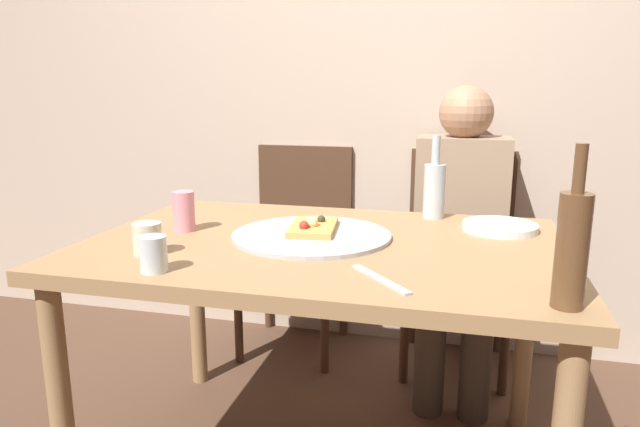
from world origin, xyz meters
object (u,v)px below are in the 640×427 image
beer_bottle (572,247)px  chair_right (459,245)px  pizza_tray (312,235)px  guest_in_sweater (460,223)px  dining_table (323,268)px  table_knife (380,279)px  pizza_slice_last (313,227)px  tumbler_near (154,254)px  plate_stack (500,227)px  chair_left (298,234)px  tumbler_far (147,239)px  wine_bottle (434,188)px  soda_can (184,211)px

beer_bottle → chair_right: 1.28m
pizza_tray → guest_in_sweater: guest_in_sweater is taller
pizza_tray → chair_right: 0.95m
dining_table → beer_bottle: beer_bottle is taller
table_knife → chair_right: bearing=-49.6°
pizza_slice_last → dining_table: bearing=-52.7°
tumbler_near → beer_bottle: bearing=0.2°
plate_stack → chair_left: (-0.82, 0.60, -0.23)m
dining_table → guest_in_sweater: bearing=61.8°
pizza_slice_last → tumbler_far: size_ratio=2.79×
tumbler_near → plate_stack: bearing=37.2°
wine_bottle → beer_bottle: bearing=-67.6°
table_knife → chair_left: 1.29m
pizza_slice_last → beer_bottle: bearing=-33.8°
pizza_tray → tumbler_near: size_ratio=5.34×
pizza_slice_last → soda_can: 0.40m
tumbler_far → tumbler_near: bearing=-53.9°
beer_bottle → chair_right: bearing=100.0°
beer_bottle → soda_can: beer_bottle is taller
pizza_slice_last → tumbler_far: tumbler_far is taller
pizza_slice_last → chair_left: 0.87m
tumbler_far → soda_can: soda_can is taller
tumbler_near → plate_stack: tumbler_near is taller
dining_table → pizza_tray: pizza_tray is taller
soda_can → pizza_tray: bearing=2.8°
soda_can → dining_table: bearing=-1.3°
pizza_tray → plate_stack: 0.58m
table_knife → chair_right: chair_right is taller
chair_left → plate_stack: bearing=143.9°
wine_bottle → chair_right: (0.09, 0.48, -0.32)m
pizza_tray → tumbler_far: bearing=-144.1°
wine_bottle → beer_bottle: (0.31, -0.74, 0.03)m
chair_left → table_knife: bearing=115.0°
soda_can → plate_stack: size_ratio=0.54×
wine_bottle → tumbler_near: bearing=-129.3°
wine_bottle → chair_left: wine_bottle is taller
beer_bottle → soda_can: bearing=160.1°
pizza_slice_last → guest_in_sweater: guest_in_sweater is taller
soda_can → chair_left: chair_left is taller
pizza_tray → pizza_slice_last: 0.04m
pizza_slice_last → plate_stack: 0.58m
tumbler_far → guest_in_sweater: (0.79, 0.94, -0.13)m
beer_bottle → tumbler_near: beer_bottle is taller
soda_can → chair_left: (0.11, 0.84, -0.28)m
pizza_tray → guest_in_sweater: size_ratio=0.40×
tumbler_far → table_knife: bearing=-5.1°
wine_bottle → soda_can: bearing=-153.2°
dining_table → tumbler_far: tumbler_far is taller
pizza_tray → wine_bottle: 0.49m
chair_right → table_knife: bearing=81.7°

